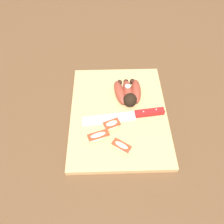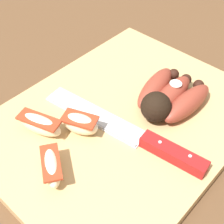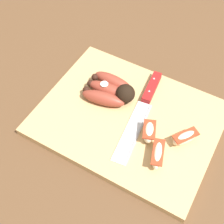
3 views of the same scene
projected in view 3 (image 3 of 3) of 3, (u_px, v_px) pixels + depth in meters
ground_plane at (133, 118)px, 0.78m from camera, size 6.00×6.00×0.00m
cutting_board at (128, 119)px, 0.77m from camera, size 0.43×0.33×0.02m
banana_bunch at (111, 90)px, 0.78m from camera, size 0.13×0.11×0.05m
chefs_knife at (146, 102)px, 0.78m from camera, size 0.06×0.28×0.02m
apple_wedge_near at (158, 154)px, 0.68m from camera, size 0.04×0.08×0.03m
apple_wedge_middle at (149, 132)px, 0.71m from camera, size 0.05×0.06×0.03m
apple_wedge_far at (185, 138)px, 0.70m from camera, size 0.05×0.07×0.03m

